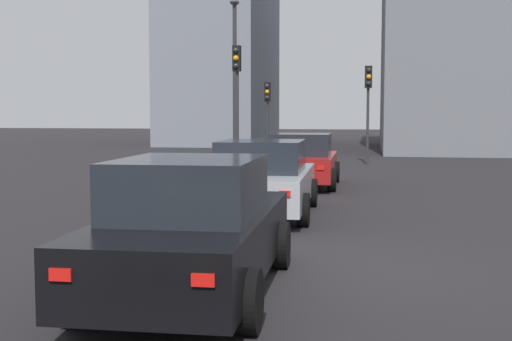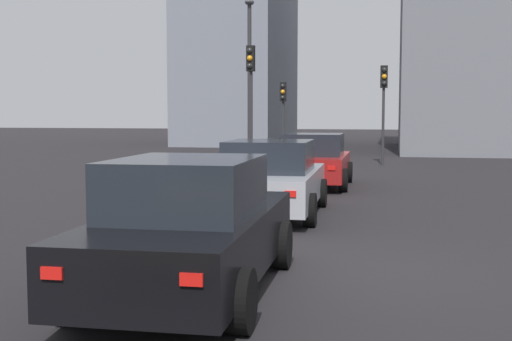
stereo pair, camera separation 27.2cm
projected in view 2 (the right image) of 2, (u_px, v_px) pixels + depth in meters
The scene contains 10 objects.
ground_plane at pixel (338, 279), 8.87m from camera, with size 160.00×160.00×0.20m, color black.
car_red_right_lead at pixel (313, 161), 19.13m from camera, with size 4.13×2.15×1.54m.
car_silver_right_second at pixel (271, 179), 13.71m from camera, with size 4.42×2.19×1.56m.
car_black_right_third at pixel (191, 229), 7.75m from camera, with size 4.51×2.04×1.61m.
traffic_light_near_left at pixel (384, 94), 26.87m from camera, with size 0.32×0.30×4.04m.
traffic_light_near_right at pixel (251, 82), 23.47m from camera, with size 0.32×0.30×4.50m.
traffic_light_far_left at pixel (283, 103), 30.96m from camera, with size 0.32×0.28×3.57m.
street_lamp_kerbside at pixel (249, 67), 26.50m from camera, with size 0.56×0.36×6.63m.
building_facade_center at pixel (491, 3), 37.63m from camera, with size 14.75×10.00×16.69m, color slate.
building_facade_right at pixel (240, 20), 46.30m from camera, with size 12.52×6.38×17.19m, color gray.
Camera 2 is at (-8.75, -0.70, 2.11)m, focal length 46.51 mm.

